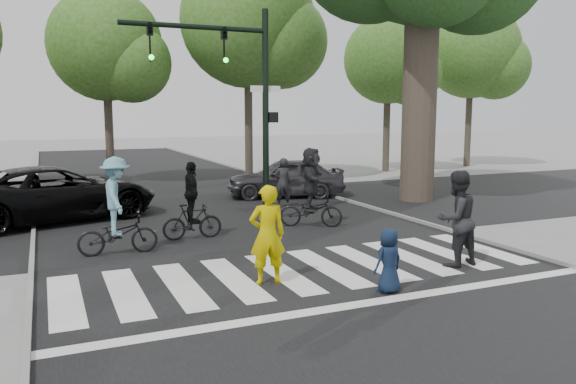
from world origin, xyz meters
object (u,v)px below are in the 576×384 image
object	(u,v)px
pedestrian_adult	(456,219)
cyclist_right	(311,192)
traffic_signal	(237,85)
pedestrian_woman	(267,235)
pedestrian_child	(389,261)
cyclist_left	(117,213)
cyclist_mid	(192,208)
car_suv	(55,193)
car_grey	(286,177)

from	to	relation	value
pedestrian_adult	cyclist_right	xyz separation A→B (m)	(-0.99, 4.76, -0.01)
traffic_signal	pedestrian_woman	distance (m)	6.59
pedestrian_child	pedestrian_adult	distance (m)	2.46
cyclist_left	cyclist_right	xyz separation A→B (m)	(5.28, 1.02, 0.03)
pedestrian_adult	cyclist_mid	bearing A→B (deg)	-50.84
pedestrian_woman	cyclist_right	bearing A→B (deg)	-117.21
car_suv	pedestrian_adult	bearing A→B (deg)	-157.50
cyclist_left	car_suv	xyz separation A→B (m)	(-1.18, 4.76, -0.14)
cyclist_left	car_suv	bearing A→B (deg)	103.89
pedestrian_child	car_suv	world-z (taller)	car_suv
cyclist_right	car_grey	world-z (taller)	cyclist_right
pedestrian_child	cyclist_left	world-z (taller)	cyclist_left
pedestrian_adult	cyclist_mid	size ratio (longest dim) A/B	1.02
cyclist_left	pedestrian_woman	bearing A→B (deg)	-55.75
traffic_signal	cyclist_mid	bearing A→B (deg)	-138.30
pedestrian_adult	car_suv	xyz separation A→B (m)	(-7.45, 8.50, -0.18)
cyclist_right	car_suv	bearing A→B (deg)	149.91
pedestrian_adult	cyclist_right	distance (m)	4.86
car_suv	traffic_signal	bearing A→B (deg)	-135.00
traffic_signal	pedestrian_child	distance (m)	7.80
cyclist_left	car_suv	distance (m)	4.91
car_suv	pedestrian_woman	bearing A→B (deg)	-175.67
traffic_signal	pedestrian_adult	xyz separation A→B (m)	(2.64, -6.12, -2.91)
cyclist_mid	cyclist_right	bearing A→B (deg)	3.16
pedestrian_woman	cyclist_left	xyz separation A→B (m)	(-2.27, 3.33, 0.02)
car_suv	cyclist_left	bearing A→B (deg)	175.16
car_grey	pedestrian_adult	bearing A→B (deg)	13.17
car_grey	traffic_signal	bearing A→B (deg)	-22.78
car_suv	car_grey	bearing A→B (deg)	-97.83
pedestrian_child	cyclist_right	size ratio (longest dim) A/B	0.52
cyclist_right	car_suv	world-z (taller)	cyclist_right
traffic_signal	pedestrian_woman	size ratio (longest dim) A/B	3.24
traffic_signal	pedestrian_woman	world-z (taller)	traffic_signal
pedestrian_child	cyclist_mid	bearing A→B (deg)	-77.26
car_suv	pedestrian_child	bearing A→B (deg)	-169.80
pedestrian_adult	car_grey	size ratio (longest dim) A/B	0.46
cyclist_mid	pedestrian_child	bearing A→B (deg)	-68.75
car_suv	cyclist_mid	bearing A→B (deg)	-160.71
pedestrian_child	cyclist_right	xyz separation A→B (m)	(1.25, 5.68, 0.40)
cyclist_right	car_grey	xyz separation A→B (m)	(1.52, 5.28, -0.25)
car_suv	car_grey	world-z (taller)	car_suv
pedestrian_woman	cyclist_left	bearing A→B (deg)	-48.27
pedestrian_child	cyclist_right	bearing A→B (deg)	-110.89
pedestrian_child	cyclist_left	size ratio (longest dim) A/B	0.53
traffic_signal	car_grey	world-z (taller)	traffic_signal
pedestrian_child	cyclist_mid	distance (m)	5.90
pedestrian_adult	car_suv	bearing A→B (deg)	-53.36
cyclist_mid	cyclist_right	world-z (taller)	cyclist_right
pedestrian_woman	cyclist_mid	distance (m)	4.18
pedestrian_woman	cyclist_right	world-z (taller)	cyclist_right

